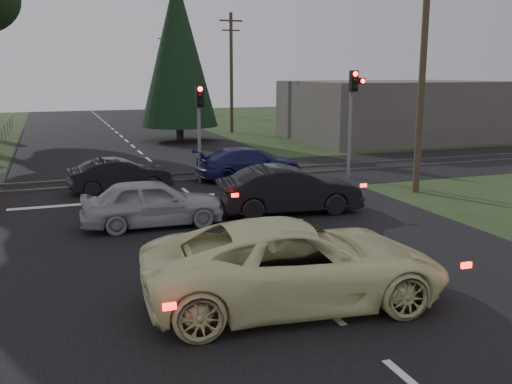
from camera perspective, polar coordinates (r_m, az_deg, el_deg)
name	(u,v)px	position (r m, az deg, el deg)	size (l,w,h in m)	color
ground	(270,263)	(14.24, 1.42, -7.10)	(120.00, 120.00, 0.00)	#233518
road	(181,187)	(23.52, -7.47, 0.47)	(14.00, 100.00, 0.01)	black
rail_corridor	(171,179)	(25.44, -8.46, 1.31)	(120.00, 8.00, 0.01)	black
stop_line	(192,196)	(21.80, -6.44, -0.40)	(13.00, 0.35, 0.00)	silver
rail_near	(175,181)	(24.66, -8.09, 1.09)	(120.00, 0.12, 0.10)	#59544C
rail_far	(168,175)	(26.21, -8.81, 1.71)	(120.00, 0.12, 0.10)	#59544C
traffic_signal_right	(353,103)	(25.32, 9.70, 8.77)	(0.68, 0.48, 4.70)	slate
traffic_signal_center	(200,117)	(24.02, -5.66, 7.50)	(0.32, 0.48, 4.10)	slate
utility_pole_near	(423,69)	(22.87, 16.32, 11.68)	(1.80, 0.26, 9.00)	#4C3D2D
utility_pole_mid	(231,71)	(44.59, -2.48, 12.04)	(1.80, 0.26, 9.00)	#4C3D2D
utility_pole_far	(167,71)	(68.85, -8.89, 11.87)	(1.80, 0.26, 9.00)	#4C3D2D
conifer_tree	(178,51)	(39.46, -7.84, 13.79)	(5.20, 5.20, 11.00)	#473D33
building_right	(395,110)	(41.52, 13.74, 7.96)	(14.00, 10.00, 4.00)	#59514C
cream_coupe	(296,263)	(11.61, 4.00, -7.12)	(2.85, 6.17, 1.72)	#EFEEAC
dark_hatchback	(289,190)	(19.00, 3.34, 0.20)	(1.66, 4.75, 1.57)	black
silver_car	(153,203)	(17.64, -10.29, -1.06)	(1.73, 4.30, 1.47)	#A0A3A7
blue_sedan	(249,163)	(25.06, -0.66, 2.87)	(1.94, 4.77, 1.38)	#191A4C
dark_car_far	(120,175)	(23.06, -13.42, 1.64)	(1.38, 3.95, 1.30)	black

